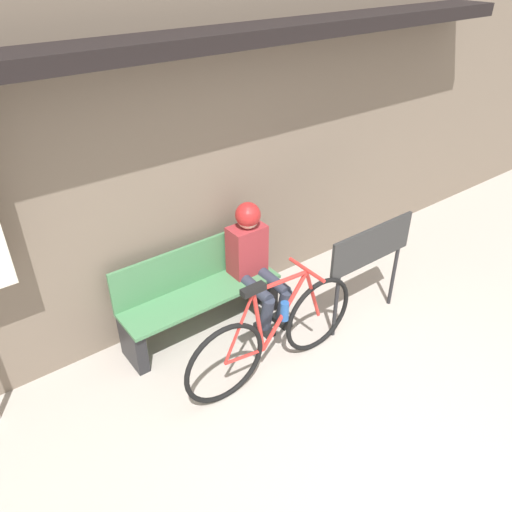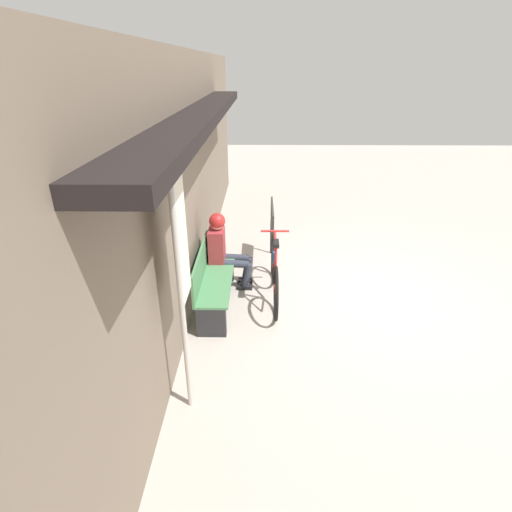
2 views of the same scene
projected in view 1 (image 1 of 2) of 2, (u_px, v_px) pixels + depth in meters
name	position (u px, v px, depth m)	size (l,w,h in m)	color
ground_plane	(391.00, 471.00, 3.44)	(24.00, 24.00, 0.00)	#ADA399
storefront_wall	(195.00, 143.00, 4.15)	(12.00, 0.56, 3.20)	#756656
park_bench_near	(199.00, 295.00, 4.52)	(1.49, 0.42, 0.83)	#477F51
bicycle	(275.00, 334.00, 4.04)	(1.69, 0.40, 0.97)	black
person_seated	(253.00, 255.00, 4.56)	(0.34, 0.63, 1.15)	#2D3342
signboard	(371.00, 252.00, 4.42)	(0.98, 0.04, 1.01)	#232326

